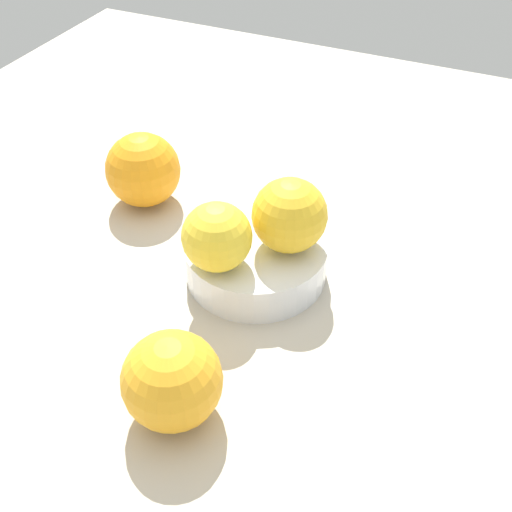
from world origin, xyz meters
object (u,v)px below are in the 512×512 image
orange_loose_1 (172,381)px  orange_loose_0 (143,170)px  orange_in_bowl_1 (217,237)px  fruit_bowl (256,260)px  orange_in_bowl_0 (290,215)px

orange_loose_1 → orange_loose_0: bearing=-143.9°
orange_in_bowl_1 → fruit_bowl: bearing=153.4°
orange_in_bowl_1 → orange_loose_0: bearing=-125.3°
orange_loose_0 → orange_loose_1: 28.96cm
orange_in_bowl_1 → orange_loose_1: bearing=12.0°
orange_loose_0 → orange_loose_1: size_ratio=1.05×
orange_loose_1 → orange_in_bowl_1: bearing=-168.0°
orange_loose_0 → fruit_bowl: bearing=69.4°
orange_in_bowl_0 → orange_in_bowl_1: (5.11, -4.81, -0.33)cm
orange_in_bowl_1 → orange_loose_0: 17.66cm
orange_in_bowl_0 → orange_loose_0: (-4.96, -19.03, -3.18)cm
fruit_bowl → orange_loose_1: size_ratio=1.76×
orange_in_bowl_0 → orange_loose_1: 18.84cm
fruit_bowl → orange_in_bowl_1: orange_in_bowl_1 is taller
fruit_bowl → orange_loose_0: 17.47cm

